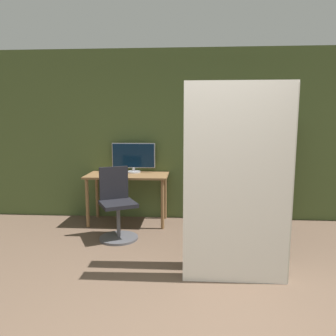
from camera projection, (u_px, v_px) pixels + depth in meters
wall_back at (191, 136)px, 5.23m from camera, size 8.00×0.06×2.70m
desk at (128, 181)px, 5.05m from camera, size 1.24×0.64×0.77m
monitor at (133, 157)px, 5.18m from camera, size 0.68×0.22×0.47m
office_chair at (117, 209)px, 4.42m from camera, size 0.59×0.59×0.96m
bookshelf at (263, 172)px, 5.08m from camera, size 0.62×0.31×1.63m
mattress_near at (237, 184)px, 3.17m from camera, size 1.03×0.19×1.95m
mattress_far at (234, 179)px, 3.44m from camera, size 1.03×0.19×1.95m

